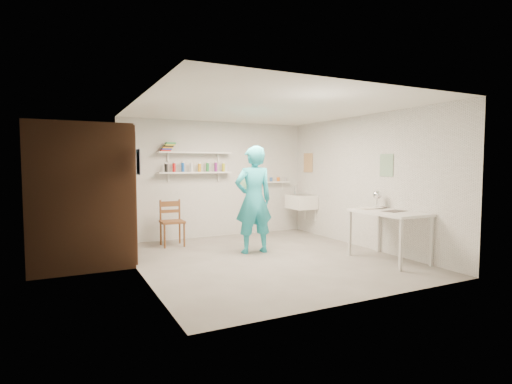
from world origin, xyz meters
name	(u,v)px	position (x,y,z in m)	size (l,w,h in m)	color
floor	(267,259)	(0.00, 0.00, -0.01)	(4.00, 4.50, 0.02)	slate
ceiling	(267,107)	(0.00, 0.00, 2.41)	(4.00, 4.50, 0.02)	silver
wall_back	(216,179)	(0.00, 2.26, 1.20)	(4.00, 0.02, 2.40)	silver
wall_front	(365,194)	(0.00, -2.26, 1.20)	(4.00, 0.02, 2.40)	silver
wall_left	(138,187)	(-2.01, 0.00, 1.20)	(0.02, 4.50, 2.40)	silver
wall_right	(365,182)	(2.01, 0.00, 1.20)	(0.02, 4.50, 2.40)	silver
doorway_recess	(127,196)	(-1.99, 1.05, 1.00)	(0.02, 0.90, 2.00)	black
corridor_box	(79,195)	(-2.70, 1.05, 1.05)	(1.40, 1.50, 2.10)	brown
door_lintel	(127,131)	(-1.97, 1.05, 2.05)	(0.06, 1.05, 0.10)	brown
door_jamb_near	(134,199)	(-1.97, 0.55, 1.00)	(0.06, 0.10, 2.00)	brown
door_jamb_far	(124,194)	(-1.97, 1.55, 1.00)	(0.06, 0.10, 2.00)	brown
shelf_lower	(195,173)	(-0.50, 2.13, 1.35)	(1.50, 0.22, 0.03)	white
shelf_upper	(195,153)	(-0.50, 2.13, 1.75)	(1.50, 0.22, 0.03)	white
ledge_shelf	(275,182)	(1.35, 2.17, 1.12)	(0.70, 0.14, 0.03)	white
poster_left	(138,162)	(-1.99, 0.05, 1.55)	(0.01, 0.28, 0.36)	#334C7F
poster_right_a	(308,163)	(1.99, 1.80, 1.55)	(0.01, 0.34, 0.42)	#995933
poster_right_b	(386,165)	(1.99, -0.55, 1.50)	(0.01, 0.30, 0.38)	#3F724C
belfast_sink	(301,202)	(1.75, 1.70, 0.70)	(0.48, 0.60, 0.30)	white
man	(254,200)	(-0.01, 0.48, 0.91)	(0.67, 0.44, 1.83)	#27B3C5
wall_clock	(247,181)	(-0.03, 0.70, 1.22)	(0.33, 0.33, 0.04)	#EAE99F
wooden_chair	(172,222)	(-1.11, 1.66, 0.45)	(0.42, 0.40, 0.90)	brown
work_table	(388,236)	(1.64, -0.98, 0.39)	(0.71, 1.18, 0.78)	silver
desk_lamp	(377,195)	(1.83, -0.51, 1.00)	(0.15, 0.15, 0.15)	white
spray_cans	(195,168)	(-0.50, 2.13, 1.45)	(1.29, 0.06, 0.17)	black
book_stack	(168,147)	(-1.05, 2.13, 1.85)	(0.28, 0.14, 0.17)	red
ledge_pots	(275,179)	(1.35, 2.17, 1.18)	(0.48, 0.07, 0.09)	silver
papers	(389,211)	(1.64, -0.98, 0.79)	(0.30, 0.22, 0.02)	silver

